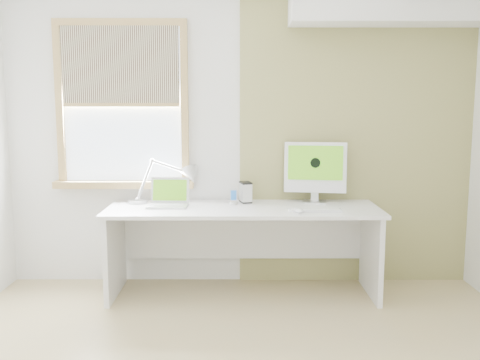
{
  "coord_description": "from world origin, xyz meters",
  "views": [
    {
      "loc": [
        -0.01,
        -2.79,
        1.55
      ],
      "look_at": [
        0.0,
        1.05,
        1.0
      ],
      "focal_mm": 39.38,
      "sensor_mm": 36.0,
      "label": 1
    }
  ],
  "objects_px": {
    "imac": "(315,169)",
    "laptop": "(169,199)",
    "desk_lamp": "(181,179)",
    "desk": "(243,229)",
    "external_drive": "(246,192)"
  },
  "relations": [
    {
      "from": "imac",
      "to": "laptop",
      "type": "bearing_deg",
      "value": -172.57
    },
    {
      "from": "desk_lamp",
      "to": "imac",
      "type": "height_order",
      "value": "imac"
    },
    {
      "from": "desk_lamp",
      "to": "laptop",
      "type": "relative_size",
      "value": 2.06
    },
    {
      "from": "laptop",
      "to": "imac",
      "type": "distance_m",
      "value": 1.25
    },
    {
      "from": "desk",
      "to": "imac",
      "type": "bearing_deg",
      "value": 15.31
    },
    {
      "from": "desk",
      "to": "desk_lamp",
      "type": "distance_m",
      "value": 0.69
    },
    {
      "from": "imac",
      "to": "external_drive",
      "type": "bearing_deg",
      "value": -178.94
    },
    {
      "from": "desk_lamp",
      "to": "external_drive",
      "type": "xyz_separation_m",
      "value": [
        0.55,
        -0.05,
        -0.11
      ]
    },
    {
      "from": "external_drive",
      "to": "imac",
      "type": "bearing_deg",
      "value": 1.06
    },
    {
      "from": "external_drive",
      "to": "desk",
      "type": "bearing_deg",
      "value": -98.37
    },
    {
      "from": "desk",
      "to": "external_drive",
      "type": "xyz_separation_m",
      "value": [
        0.02,
        0.16,
        0.28
      ]
    },
    {
      "from": "desk_lamp",
      "to": "external_drive",
      "type": "height_order",
      "value": "desk_lamp"
    },
    {
      "from": "desk",
      "to": "laptop",
      "type": "distance_m",
      "value": 0.66
    },
    {
      "from": "desk",
      "to": "desk_lamp",
      "type": "bearing_deg",
      "value": 158.49
    },
    {
      "from": "desk",
      "to": "laptop",
      "type": "height_order",
      "value": "laptop"
    }
  ]
}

